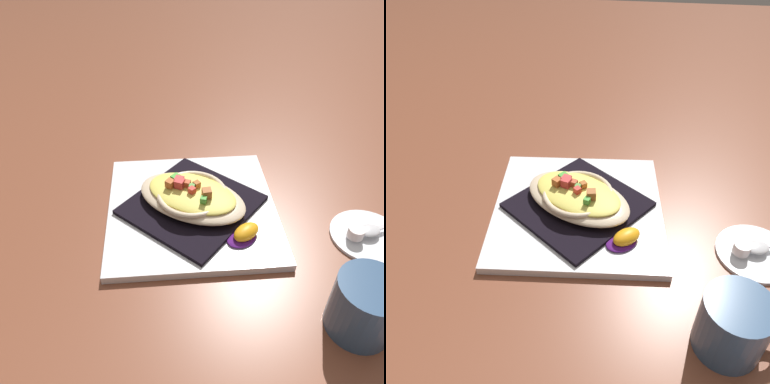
{
  "view_description": "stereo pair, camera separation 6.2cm",
  "coord_description": "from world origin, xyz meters",
  "views": [
    {
      "loc": [
        -0.48,
        0.0,
        0.44
      ],
      "look_at": [
        0.0,
        0.0,
        0.04
      ],
      "focal_mm": 36.96,
      "sensor_mm": 36.0,
      "label": 1
    },
    {
      "loc": [
        -0.47,
        -0.06,
        0.44
      ],
      "look_at": [
        0.0,
        0.0,
        0.04
      ],
      "focal_mm": 36.96,
      "sensor_mm": 36.0,
      "label": 2
    }
  ],
  "objects": [
    {
      "name": "creamer_cup_0",
      "position": [
        -0.06,
        -0.24,
        0.02
      ],
      "size": [
        0.02,
        0.02,
        0.02
      ],
      "primitive_type": "cylinder",
      "color": "white",
      "rests_on": "creamer_saucer"
    },
    {
      "name": "spoon",
      "position": [
        -0.05,
        -0.27,
        0.01
      ],
      "size": [
        0.05,
        0.1,
        0.01
      ],
      "color": "silver",
      "rests_on": "creamer_saucer"
    },
    {
      "name": "orange_garnish",
      "position": [
        -0.07,
        -0.08,
        0.02
      ],
      "size": [
        0.06,
        0.06,
        0.02
      ],
      "color": "#481565",
      "rests_on": "square_plate"
    },
    {
      "name": "ground_plane",
      "position": [
        0.0,
        0.0,
        0.0
      ],
      "size": [
        2.6,
        2.6,
        0.0
      ],
      "primitive_type": "plane",
      "color": "brown"
    },
    {
      "name": "gratin_dish",
      "position": [
        0.0,
        0.0,
        0.04
      ],
      "size": [
        0.18,
        0.21,
        0.04
      ],
      "color": "beige",
      "rests_on": "folded_napkin"
    },
    {
      "name": "folded_napkin",
      "position": [
        0.0,
        0.0,
        0.02
      ],
      "size": [
        0.25,
        0.25,
        0.01
      ],
      "primitive_type": "cube",
      "rotation": [
        0.0,
        0.0,
        0.91
      ],
      "color": "black",
      "rests_on": "square_plate"
    },
    {
      "name": "square_plate",
      "position": [
        0.0,
        0.0,
        0.01
      ],
      "size": [
        0.29,
        0.29,
        0.01
      ],
      "primitive_type": "cube",
      "rotation": [
        0.0,
        0.0,
        0.08
      ],
      "color": "white",
      "rests_on": "ground_plane"
    },
    {
      "name": "creamer_saucer",
      "position": [
        -0.06,
        -0.27,
        0.0
      ],
      "size": [
        0.11,
        0.11,
        0.01
      ],
      "primitive_type": "cylinder",
      "color": "white",
      "rests_on": "ground_plane"
    },
    {
      "name": "coffee_mug",
      "position": [
        -0.21,
        -0.2,
        0.04
      ],
      "size": [
        0.08,
        0.11,
        0.08
      ],
      "color": "#324F73",
      "rests_on": "ground_plane"
    }
  ]
}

